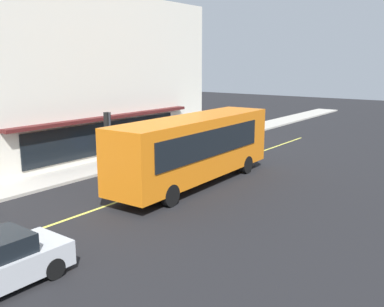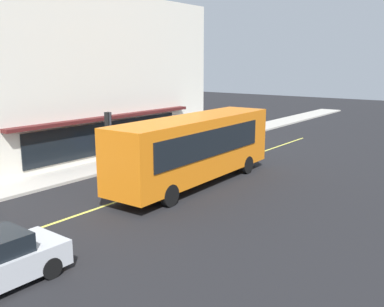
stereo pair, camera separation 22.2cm
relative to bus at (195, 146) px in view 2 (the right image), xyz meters
name	(u,v)px [view 2 (the right image)]	position (x,y,z in m)	size (l,w,h in m)	color
ground	(161,186)	(-1.43, 1.10, -1.99)	(120.00, 120.00, 0.00)	black
sidewalk	(91,169)	(-1.43, 6.54, -1.91)	(80.00, 2.56, 0.15)	#B2ADA3
lane_centre_stripe	(161,186)	(-1.43, 1.10, -1.98)	(36.00, 0.16, 0.01)	#D8D14C
storefront_building	(62,77)	(1.26, 12.36, 3.24)	(20.75, 9.71, 10.47)	silver
bus	(195,146)	(0.00, 0.00, 0.00)	(11.19, 2.84, 3.50)	orange
traffic_light	(109,126)	(-0.30, 6.10, 0.55)	(0.30, 0.52, 3.20)	#2D2D33
car_navy	(177,149)	(3.64, 4.19, -1.24)	(4.34, 1.93, 1.52)	navy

